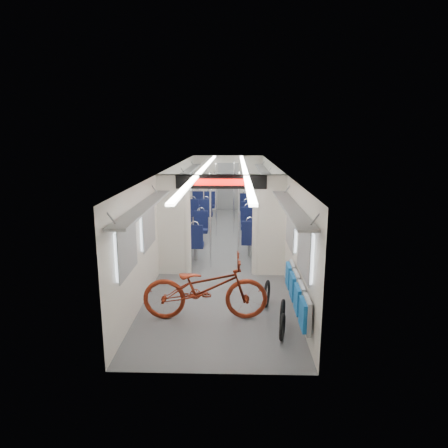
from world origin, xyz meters
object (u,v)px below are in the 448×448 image
at_px(bike_hoop_c, 267,295).
at_px(seat_bay_near_right, 257,229).
at_px(stanchion_far_left, 216,200).
at_px(stanchion_far_right, 234,198).
at_px(bike_hoop_b, 282,315).
at_px(seat_bay_near_left, 190,233).
at_px(stanchion_near_left, 210,221).
at_px(seat_bay_far_left, 202,207).
at_px(stanchion_near_right, 239,219).
at_px(flip_bench, 297,293).
at_px(seat_bay_far_right, 253,209).
at_px(bike_hoop_a, 282,329).
at_px(bicycle, 205,288).

relative_size(bike_hoop_c, seat_bay_near_right, 0.25).
distance_m(stanchion_far_left, stanchion_far_right, 0.67).
xyz_separation_m(bike_hoop_b, seat_bay_near_left, (-2.05, 4.41, 0.31)).
xyz_separation_m(stanchion_far_left, stanchion_far_right, (0.55, 0.39, 0.00)).
bearing_deg(stanchion_near_left, seat_bay_far_left, 97.04).
height_order(stanchion_near_left, stanchion_near_right, same).
xyz_separation_m(seat_bay_near_left, stanchion_near_right, (1.33, -1.05, 0.62)).
height_order(flip_bench, seat_bay_far_left, seat_bay_far_left).
xyz_separation_m(seat_bay_far_right, stanchion_near_left, (-1.21, -4.88, 0.62)).
relative_size(bike_hoop_a, stanchion_near_left, 0.19).
relative_size(seat_bay_far_right, stanchion_far_right, 0.86).
distance_m(seat_bay_near_right, stanchion_far_right, 1.92).
relative_size(bicycle, stanchion_far_right, 0.94).
bearing_deg(bike_hoop_b, bike_hoop_c, 103.63).
bearing_deg(seat_bay_far_left, seat_bay_far_right, -14.01).
bearing_deg(stanchion_near_right, seat_bay_far_right, 83.30).
bearing_deg(seat_bay_near_left, stanchion_far_left, 69.49).
xyz_separation_m(bike_hoop_a, bike_hoop_c, (-0.15, 1.24, 0.04)).
bearing_deg(seat_bay_near_right, bike_hoop_a, -88.60).
bearing_deg(stanchion_near_left, seat_bay_near_left, 116.03).
xyz_separation_m(seat_bay_far_right, stanchion_far_right, (-0.67, -1.41, 0.62)).
bearing_deg(stanchion_near_right, stanchion_far_right, 92.36).
height_order(flip_bench, seat_bay_near_right, seat_bay_near_right).
distance_m(bike_hoop_a, stanchion_near_left, 3.85).
bearing_deg(bike_hoop_a, bike_hoop_c, 96.81).
distance_m(bike_hoop_b, stanchion_far_left, 6.36).
height_order(stanchion_far_left, stanchion_far_right, same).
xyz_separation_m(bike_hoop_b, stanchion_near_right, (-0.72, 3.35, 0.93)).
bearing_deg(stanchion_far_right, bicycle, -94.29).
height_order(bike_hoop_b, seat_bay_near_left, seat_bay_near_left).
relative_size(bicycle, bike_hoop_c, 4.18).
bearing_deg(stanchion_near_right, stanchion_near_left, -156.18).
xyz_separation_m(stanchion_near_right, stanchion_far_left, (-0.68, 2.79, 0.00)).
bearing_deg(seat_bay_far_left, stanchion_far_right, -57.35).
relative_size(bicycle, stanchion_far_left, 0.94).
distance_m(stanchion_near_right, stanchion_far_left, 2.87).
relative_size(seat_bay_near_left, stanchion_far_right, 0.85).
relative_size(seat_bay_far_left, stanchion_near_left, 0.87).
height_order(seat_bay_far_right, stanchion_near_left, stanchion_near_left).
bearing_deg(stanchion_near_left, seat_bay_far_right, 76.07).
xyz_separation_m(flip_bench, stanchion_near_left, (-1.63, 2.95, 0.57)).
bearing_deg(bike_hoop_c, stanchion_near_left, 118.01).
relative_size(bike_hoop_b, stanchion_far_left, 0.21).
relative_size(seat_bay_near_right, stanchion_far_left, 0.91).
height_order(bike_hoop_c, seat_bay_near_left, seat_bay_near_left).
xyz_separation_m(bicycle, stanchion_far_left, (-0.09, 5.83, 0.58)).
bearing_deg(bike_hoop_a, seat_bay_far_right, 90.88).
distance_m(bicycle, bike_hoop_a, 1.51).
height_order(seat_bay_near_right, stanchion_far_left, stanchion_far_left).
relative_size(bike_hoop_c, stanchion_far_left, 0.23).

